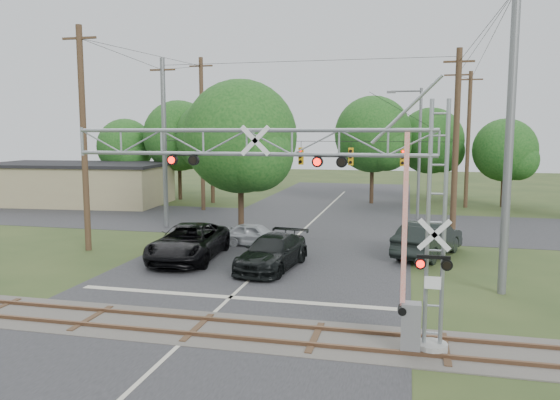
% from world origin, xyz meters
% --- Properties ---
extents(ground, '(160.00, 160.00, 0.00)m').
position_xyz_m(ground, '(0.00, 0.00, 0.00)').
color(ground, '#2C3E1C').
rests_on(ground, ground).
extents(road_main, '(14.00, 90.00, 0.02)m').
position_xyz_m(road_main, '(0.00, 10.00, 0.01)').
color(road_main, '#28282B').
rests_on(road_main, ground).
extents(road_cross, '(90.00, 12.00, 0.02)m').
position_xyz_m(road_cross, '(0.00, 24.00, 0.01)').
color(road_cross, '#28282B').
rests_on(road_cross, ground).
extents(railroad_track, '(90.00, 3.20, 0.17)m').
position_xyz_m(railroad_track, '(0.00, 2.00, 0.03)').
color(railroad_track, '#504C45').
rests_on(railroad_track, ground).
extents(crossing_gantry, '(11.99, 0.96, 7.51)m').
position_xyz_m(crossing_gantry, '(4.09, 1.64, 4.69)').
color(crossing_gantry, gray).
rests_on(crossing_gantry, ground).
extents(traffic_signal_span, '(19.34, 0.36, 11.50)m').
position_xyz_m(traffic_signal_span, '(0.93, 20.00, 5.64)').
color(traffic_signal_span, slate).
rests_on(traffic_signal_span, ground).
extents(pickup_black, '(3.54, 6.77, 1.82)m').
position_xyz_m(pickup_black, '(-4.18, 11.26, 0.91)').
color(pickup_black, black).
rests_on(pickup_black, ground).
extents(car_dark, '(2.97, 5.79, 1.61)m').
position_xyz_m(car_dark, '(0.48, 10.42, 0.80)').
color(car_dark, black).
rests_on(car_dark, ground).
extents(sedan_silver, '(4.07, 2.05, 1.33)m').
position_xyz_m(sedan_silver, '(-1.77, 15.32, 0.67)').
color(sedan_silver, '#B2B6BB').
rests_on(sedan_silver, ground).
extents(suv_dark, '(3.92, 5.97, 1.86)m').
position_xyz_m(suv_dark, '(7.89, 14.89, 0.93)').
color(suv_dark, black).
rests_on(suv_dark, ground).
extents(commercial_building, '(16.69, 9.47, 3.75)m').
position_xyz_m(commercial_building, '(-22.66, 29.54, 1.88)').
color(commercial_building, '#998D66').
rests_on(commercial_building, ground).
extents(streetlight, '(2.61, 0.27, 9.78)m').
position_xyz_m(streetlight, '(7.33, 27.50, 5.47)').
color(streetlight, slate).
rests_on(streetlight, ground).
extents(utility_poles, '(24.25, 26.83, 12.74)m').
position_xyz_m(utility_poles, '(2.24, 22.70, 6.21)').
color(utility_poles, '#483321').
rests_on(utility_poles, ground).
extents(treeline, '(51.06, 28.73, 9.83)m').
position_xyz_m(treeline, '(-1.90, 32.03, 5.85)').
color(treeline, '#382719').
rests_on(treeline, ground).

